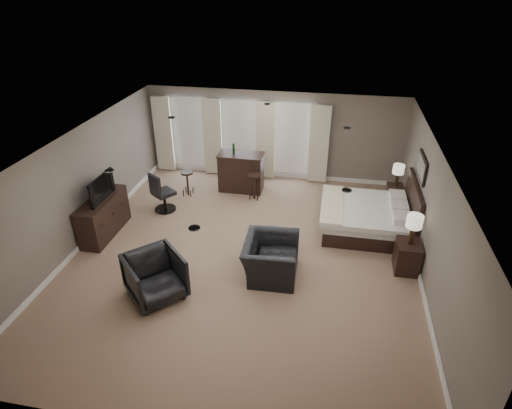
% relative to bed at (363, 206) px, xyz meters
% --- Properties ---
extents(room, '(7.60, 8.60, 2.64)m').
position_rel_bed_xyz_m(room, '(-2.58, -1.59, 0.64)').
color(room, '#876B56').
rests_on(room, ground).
extents(window_bay, '(5.25, 0.20, 2.30)m').
position_rel_bed_xyz_m(window_bay, '(-3.58, 2.52, 0.54)').
color(window_bay, silver).
rests_on(window_bay, room).
extents(bed, '(2.07, 1.97, 1.32)m').
position_rel_bed_xyz_m(bed, '(0.00, 0.00, 0.00)').
color(bed, silver).
rests_on(bed, ground).
extents(nightstand_near, '(0.49, 0.60, 0.66)m').
position_rel_bed_xyz_m(nightstand_near, '(0.89, -1.45, -0.33)').
color(nightstand_near, black).
rests_on(nightstand_near, ground).
extents(nightstand_far, '(0.41, 0.51, 0.55)m').
position_rel_bed_xyz_m(nightstand_far, '(0.89, 1.45, -0.38)').
color(nightstand_far, black).
rests_on(nightstand_far, ground).
extents(lamp_near, '(0.32, 0.32, 0.67)m').
position_rel_bed_xyz_m(lamp_near, '(0.89, -1.45, 0.34)').
color(lamp_near, beige).
rests_on(lamp_near, nightstand_near).
extents(lamp_far, '(0.29, 0.29, 0.61)m').
position_rel_bed_xyz_m(lamp_far, '(0.89, 1.45, 0.20)').
color(lamp_far, beige).
rests_on(lamp_far, nightstand_far).
extents(wall_art, '(0.04, 0.96, 0.56)m').
position_rel_bed_xyz_m(wall_art, '(1.12, 0.00, 1.09)').
color(wall_art, slate).
rests_on(wall_art, room).
extents(dresser, '(0.52, 1.62, 0.94)m').
position_rel_bed_xyz_m(dresser, '(-6.03, -1.32, -0.19)').
color(dresser, black).
rests_on(dresser, ground).
extents(tv, '(0.59, 1.03, 0.14)m').
position_rel_bed_xyz_m(tv, '(-6.03, -1.32, 0.35)').
color(tv, black).
rests_on(tv, dresser).
extents(armchair_near, '(0.84, 1.26, 1.08)m').
position_rel_bed_xyz_m(armchair_near, '(-1.90, -2.13, -0.12)').
color(armchair_near, black).
rests_on(armchair_near, ground).
extents(armchair_far, '(1.35, 1.35, 1.01)m').
position_rel_bed_xyz_m(armchair_far, '(-3.96, -3.21, -0.15)').
color(armchair_far, black).
rests_on(armchair_far, ground).
extents(bar_counter, '(1.27, 0.66, 1.11)m').
position_rel_bed_xyz_m(bar_counter, '(-3.32, 1.56, -0.10)').
color(bar_counter, black).
rests_on(bar_counter, ground).
extents(bar_stool_left, '(0.40, 0.40, 0.71)m').
position_rel_bed_xyz_m(bar_stool_left, '(-4.73, 0.96, -0.30)').
color(bar_stool_left, black).
rests_on(bar_stool_left, ground).
extents(bar_stool_right, '(0.41, 0.41, 0.74)m').
position_rel_bed_xyz_m(bar_stool_right, '(-2.85, 1.08, -0.29)').
color(bar_stool_right, black).
rests_on(bar_stool_right, ground).
extents(desk_chair, '(0.76, 0.76, 1.07)m').
position_rel_bed_xyz_m(desk_chair, '(-5.05, 0.02, -0.12)').
color(desk_chair, black).
rests_on(desk_chair, ground).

